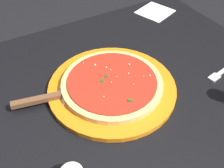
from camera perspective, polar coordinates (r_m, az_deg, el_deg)
The scene contains 5 objects.
restaurant_table at distance 0.83m, azimuth -1.52°, elevation -7.98°, with size 1.12×0.80×0.73m.
serving_plate at distance 0.74m, azimuth 0.00°, elevation -0.70°, with size 0.36×0.36×0.02m, color orange.
pizza at distance 0.73m, azimuth 0.00°, elevation 0.27°, with size 0.28×0.28×0.02m.
pizza_server at distance 0.71m, azimuth -13.07°, elevation -2.85°, with size 0.22×0.09×0.01m.
napkin_folded_right at distance 1.13m, azimuth 9.40°, elevation 15.36°, with size 0.13×0.12×0.00m, color white.
Camera 1 is at (-0.24, -0.46, 1.25)m, focal length 41.74 mm.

